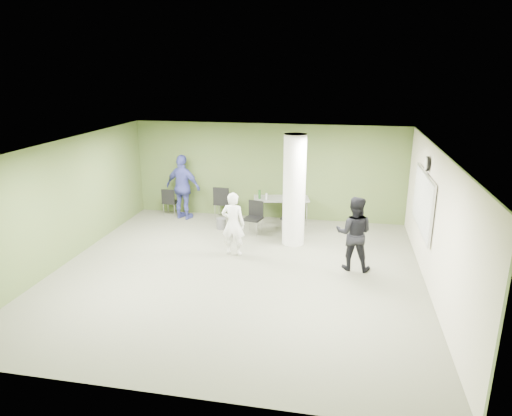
% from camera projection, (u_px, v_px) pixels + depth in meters
% --- Properties ---
extents(floor, '(8.00, 8.00, 0.00)m').
position_uv_depth(floor, '(237.00, 273.00, 10.03)').
color(floor, '#545643').
rests_on(floor, ground).
extents(ceiling, '(8.00, 8.00, 0.00)m').
position_uv_depth(ceiling, '(236.00, 146.00, 9.20)').
color(ceiling, white).
rests_on(ceiling, wall_back).
extents(wall_back, '(8.00, 2.80, 0.02)m').
position_uv_depth(wall_back, '(268.00, 172.00, 13.37)').
color(wall_back, '#4F602D').
rests_on(wall_back, floor).
extents(wall_left, '(0.02, 8.00, 2.80)m').
position_uv_depth(wall_left, '(65.00, 202.00, 10.34)').
color(wall_left, '#4F602D').
rests_on(wall_left, floor).
extents(wall_right_cream, '(0.02, 8.00, 2.80)m').
position_uv_depth(wall_right_cream, '(436.00, 224.00, 8.89)').
color(wall_right_cream, beige).
rests_on(wall_right_cream, floor).
extents(column, '(0.56, 0.56, 2.80)m').
position_uv_depth(column, '(294.00, 190.00, 11.31)').
color(column, silver).
rests_on(column, floor).
extents(whiteboard, '(0.05, 2.30, 1.30)m').
position_uv_depth(whiteboard, '(423.00, 202.00, 10.00)').
color(whiteboard, silver).
rests_on(whiteboard, wall_right_cream).
extents(wall_clock, '(0.06, 0.32, 0.32)m').
position_uv_depth(wall_clock, '(427.00, 164.00, 9.75)').
color(wall_clock, black).
rests_on(wall_clock, wall_right_cream).
extents(folding_table, '(1.67, 0.97, 1.00)m').
position_uv_depth(folding_table, '(281.00, 200.00, 13.06)').
color(folding_table, gray).
rests_on(folding_table, floor).
extents(wastebasket, '(0.27, 0.27, 0.31)m').
position_uv_depth(wastebasket, '(221.00, 224.00, 12.72)').
color(wastebasket, '#4C4C4C').
rests_on(wastebasket, floor).
extents(chair_back_left, '(0.43, 0.43, 0.85)m').
position_uv_depth(chair_back_left, '(170.00, 200.00, 13.76)').
color(chair_back_left, black).
rests_on(chair_back_left, floor).
extents(chair_back_right, '(0.51, 0.51, 1.00)m').
position_uv_depth(chair_back_right, '(223.00, 200.00, 13.42)').
color(chair_back_right, black).
rests_on(chair_back_right, floor).
extents(chair_table_left, '(0.53, 0.53, 0.89)m').
position_uv_depth(chair_table_left, '(254.00, 215.00, 12.29)').
color(chair_table_left, black).
rests_on(chair_table_left, floor).
extents(chair_table_right, '(0.56, 0.56, 0.93)m').
position_uv_depth(chair_table_right, '(292.00, 213.00, 12.33)').
color(chair_table_right, black).
rests_on(chair_table_right, floor).
extents(woman_white, '(0.58, 0.40, 1.54)m').
position_uv_depth(woman_white, '(233.00, 224.00, 10.81)').
color(woman_white, white).
rests_on(woman_white, floor).
extents(man_black, '(0.87, 0.71, 1.67)m').
position_uv_depth(man_black, '(354.00, 233.00, 10.00)').
color(man_black, black).
rests_on(man_black, floor).
extents(man_blue, '(1.21, 0.73, 1.92)m').
position_uv_depth(man_blue, '(183.00, 187.00, 13.37)').
color(man_blue, '#3A3F90').
rests_on(man_blue, floor).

